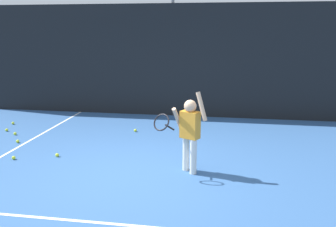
% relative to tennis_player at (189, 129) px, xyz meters
% --- Properties ---
extents(ground_plane, '(20.00, 20.00, 0.00)m').
position_rel_tennis_player_xyz_m(ground_plane, '(-0.86, -0.17, -0.73)').
color(ground_plane, '#335B93').
extents(court_line_baseline, '(9.00, 0.05, 0.00)m').
position_rel_tennis_player_xyz_m(court_line_baseline, '(-0.86, -1.76, -0.72)').
color(court_line_baseline, white).
rests_on(court_line_baseline, ground).
extents(court_line_sideline, '(0.05, 9.00, 0.00)m').
position_rel_tennis_player_xyz_m(court_line_sideline, '(-3.48, 0.83, -0.72)').
color(court_line_sideline, white).
rests_on(court_line_sideline, ground).
extents(back_fence_windscreen, '(10.80, 0.08, 2.94)m').
position_rel_tennis_player_xyz_m(back_fence_windscreen, '(-0.86, 3.91, 0.74)').
color(back_fence_windscreen, black).
rests_on(back_fence_windscreen, ground).
extents(fence_post_1, '(0.09, 0.09, 3.09)m').
position_rel_tennis_player_xyz_m(fence_post_1, '(-0.86, 3.97, 0.82)').
color(fence_post_1, slate).
rests_on(fence_post_1, ground).
extents(tennis_player, '(0.88, 0.55, 1.35)m').
position_rel_tennis_player_xyz_m(tennis_player, '(0.00, 0.00, 0.00)').
color(tennis_player, silver).
rests_on(tennis_player, ground).
extents(tennis_ball_0, '(0.07, 0.07, 0.07)m').
position_rel_tennis_player_xyz_m(tennis_ball_0, '(-2.46, 0.33, -0.69)').
color(tennis_ball_0, '#CCE033').
rests_on(tennis_ball_0, ground).
extents(tennis_ball_1, '(0.07, 0.07, 0.07)m').
position_rel_tennis_player_xyz_m(tennis_ball_1, '(-3.16, 0.07, -0.69)').
color(tennis_ball_1, '#CCE033').
rests_on(tennis_ball_1, ground).
extents(tennis_ball_2, '(0.07, 0.07, 0.07)m').
position_rel_tennis_player_xyz_m(tennis_ball_2, '(-1.44, 2.16, -0.69)').
color(tennis_ball_2, '#CCE033').
rests_on(tennis_ball_2, ground).
extents(tennis_ball_3, '(0.07, 0.07, 0.07)m').
position_rel_tennis_player_xyz_m(tennis_ball_3, '(-4.38, 1.73, -0.69)').
color(tennis_ball_3, '#CCE033').
rests_on(tennis_ball_3, ground).
extents(tennis_ball_4, '(0.07, 0.07, 0.07)m').
position_rel_tennis_player_xyz_m(tennis_ball_4, '(-3.64, 0.97, -0.69)').
color(tennis_ball_4, '#CCE033').
rests_on(tennis_ball_4, ground).
extents(tennis_ball_5, '(0.07, 0.07, 0.07)m').
position_rel_tennis_player_xyz_m(tennis_ball_5, '(-4.59, 2.31, -0.69)').
color(tennis_ball_5, '#CCE033').
rests_on(tennis_ball_5, ground).
extents(tennis_ball_6, '(0.07, 0.07, 0.07)m').
position_rel_tennis_player_xyz_m(tennis_ball_6, '(-4.02, 1.48, -0.69)').
color(tennis_ball_6, '#CCE033').
rests_on(tennis_ball_6, ground).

